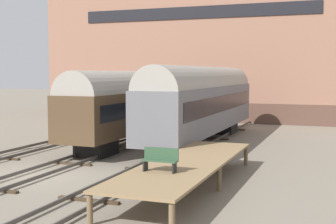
# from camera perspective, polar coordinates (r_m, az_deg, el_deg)

# --- Properties ---
(ground_plane) EXTENTS (200.00, 200.00, 0.00)m
(ground_plane) POSITION_cam_1_polar(r_m,az_deg,el_deg) (23.42, -15.83, -7.52)
(ground_plane) COLOR slate
(track_middle) EXTENTS (2.60, 60.00, 0.26)m
(track_middle) POSITION_cam_1_polar(r_m,az_deg,el_deg) (23.39, -15.84, -7.18)
(track_middle) COLOR #4C4742
(track_middle) RESTS_ON ground
(track_right) EXTENTS (2.60, 60.00, 0.26)m
(track_right) POSITION_cam_1_polar(r_m,az_deg,el_deg) (21.04, -5.52, -8.36)
(track_right) COLOR #4C4742
(track_right) RESTS_ON ground
(train_car_grey) EXTENTS (2.91, 18.76, 5.35)m
(train_car_grey) POSITION_cam_1_polar(r_m,az_deg,el_deg) (32.46, 4.32, 1.52)
(train_car_grey) COLOR black
(train_car_grey) RESTS_ON ground
(train_car_brown) EXTENTS (2.93, 15.97, 5.05)m
(train_car_brown) POSITION_cam_1_polar(r_m,az_deg,el_deg) (32.59, -4.30, 1.18)
(train_car_brown) COLOR black
(train_car_brown) RESTS_ON ground
(station_platform) EXTENTS (3.13, 11.86, 1.14)m
(station_platform) POSITION_cam_1_polar(r_m,az_deg,el_deg) (20.09, 2.33, -6.30)
(station_platform) COLOR #8C704C
(station_platform) RESTS_ON ground
(bench) EXTENTS (1.40, 0.40, 0.91)m
(bench) POSITION_cam_1_polar(r_m,az_deg,el_deg) (18.02, -0.94, -5.74)
(bench) COLOR #2D4C33
(bench) RESTS_ON station_platform
(warehouse_building) EXTENTS (34.38, 12.60, 19.74)m
(warehouse_building) POSITION_cam_1_polar(r_m,az_deg,el_deg) (53.20, 5.34, 10.13)
(warehouse_building) COLOR brown
(warehouse_building) RESTS_ON ground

